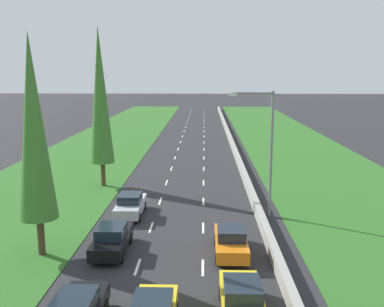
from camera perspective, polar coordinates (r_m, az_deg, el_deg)
The scene contains 12 objects.
ground_plane at distance 61.47m, azimuth -0.06°, elevation 1.05°, with size 300.00×300.00×0.00m, color #28282B.
grass_verge_left at distance 63.11m, azimuth -11.62°, elevation 1.10°, with size 14.00×140.00×0.04m, color #2D6623.
grass_verge_right at distance 62.71m, azimuth 13.17°, elevation 0.98°, with size 14.00×140.00×0.04m, color #2D6623.
median_barrier at distance 61.50m, azimuth 5.26°, elevation 1.41°, with size 0.44×120.00×0.85m, color #9E9B93.
lane_markings at distance 61.47m, azimuth -0.06°, elevation 1.06°, with size 3.64×116.00×0.01m.
yellow_sedan_right_lane at distance 19.42m, azimuth 6.58°, elevation -18.55°, with size 1.82×4.50×1.64m.
black_sedan_left_lane_third at distance 25.82m, azimuth -10.51°, elevation -11.01°, with size 1.82×4.50×1.64m.
orange_sedan_right_lane at distance 25.24m, azimuth 5.14°, elevation -11.39°, with size 1.82×4.50×1.64m.
silver_sedan_left_lane at distance 31.92m, azimuth -8.10°, elevation -6.68°, with size 1.82×4.50×1.64m.
poplar_tree_second at distance 24.98m, azimuth -20.11°, elevation 3.15°, with size 2.11×2.11×12.46m.
poplar_tree_third at distance 39.39m, azimuth -11.99°, elevation 7.41°, with size 2.16×2.16×14.27m.
street_light_mast at distance 30.93m, azimuth 9.79°, elevation 1.14°, with size 3.20×0.28×9.00m.
Camera 1 is at (1.79, -0.58, 10.27)m, focal length 40.53 mm.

